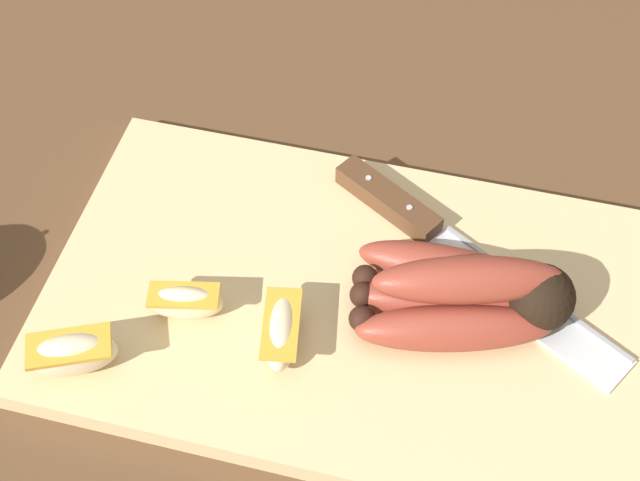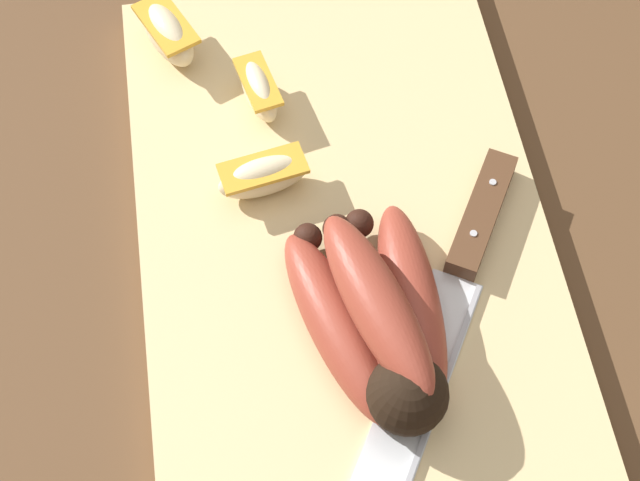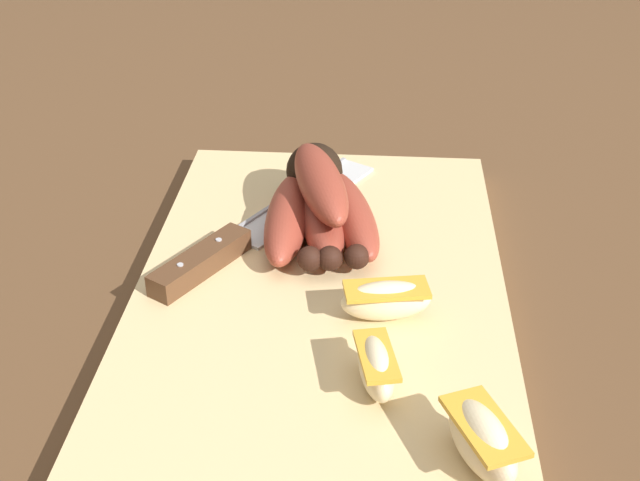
% 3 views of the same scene
% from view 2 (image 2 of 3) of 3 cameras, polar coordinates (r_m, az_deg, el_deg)
% --- Properties ---
extents(ground_plane, '(6.00, 6.00, 0.00)m').
position_cam_2_polar(ground_plane, '(0.70, -0.32, 0.78)').
color(ground_plane, brown).
extents(cutting_board, '(0.47, 0.29, 0.02)m').
position_cam_2_polar(cutting_board, '(0.69, 1.33, 0.47)').
color(cutting_board, '#DBBC84').
rests_on(cutting_board, ground_plane).
extents(banana_bunch, '(0.17, 0.11, 0.06)m').
position_cam_2_polar(banana_bunch, '(0.62, 3.36, -4.78)').
color(banana_bunch, black).
rests_on(banana_bunch, cutting_board).
extents(chefs_knife, '(0.26, 0.17, 0.02)m').
position_cam_2_polar(chefs_knife, '(0.66, 8.26, -1.91)').
color(chefs_knife, silver).
rests_on(chefs_knife, cutting_board).
extents(apple_wedge_near, '(0.07, 0.05, 0.04)m').
position_cam_2_polar(apple_wedge_near, '(0.77, -8.97, 11.97)').
color(apple_wedge_near, beige).
rests_on(apple_wedge_near, cutting_board).
extents(apple_wedge_middle, '(0.06, 0.03, 0.03)m').
position_cam_2_polar(apple_wedge_middle, '(0.73, -3.64, 8.87)').
color(apple_wedge_middle, beige).
rests_on(apple_wedge_middle, cutting_board).
extents(apple_wedge_far, '(0.04, 0.07, 0.03)m').
position_cam_2_polar(apple_wedge_far, '(0.69, -3.35, 3.84)').
color(apple_wedge_far, beige).
rests_on(apple_wedge_far, cutting_board).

